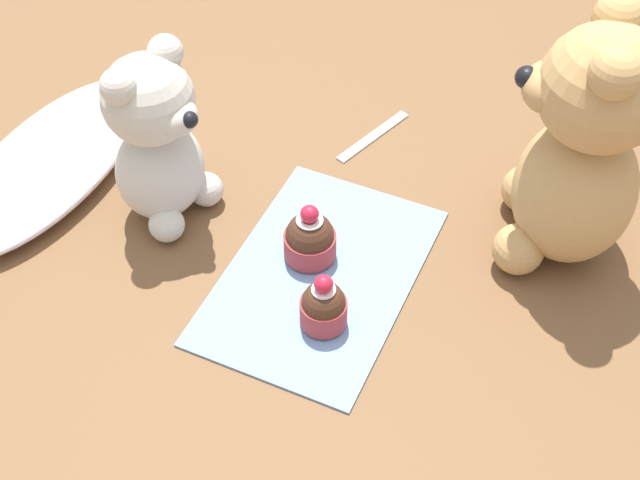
{
  "coord_description": "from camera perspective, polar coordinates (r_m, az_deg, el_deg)",
  "views": [
    {
      "loc": [
        -0.54,
        -0.25,
        0.71
      ],
      "look_at": [
        0.0,
        0.0,
        0.06
      ],
      "focal_mm": 50.0,
      "sensor_mm": 36.0,
      "label": 1
    }
  ],
  "objects": [
    {
      "name": "cupcake_near_tan_bear",
      "position": [
        0.86,
        0.22,
        -4.23
      ],
      "size": [
        0.05,
        0.05,
        0.07
      ],
      "color": "#993333",
      "rests_on": "knitted_placemat"
    },
    {
      "name": "teaspoon",
      "position": [
        1.08,
        3.42,
        6.68
      ],
      "size": [
        0.12,
        0.05,
        0.01
      ],
      "primitive_type": "cube",
      "rotation": [
        0.0,
        0.0,
        2.81
      ],
      "color": "silver",
      "rests_on": "ground_plane"
    },
    {
      "name": "knitted_placemat",
      "position": [
        0.92,
        0.0,
        -2.23
      ],
      "size": [
        0.28,
        0.18,
        0.01
      ],
      "primitive_type": "cube",
      "color": "#7A9ED1",
      "rests_on": "ground_plane"
    },
    {
      "name": "cupcake_near_cream_bear",
      "position": [
        0.92,
        -0.66,
        0.1
      ],
      "size": [
        0.06,
        0.06,
        0.07
      ],
      "color": "#993333",
      "rests_on": "knitted_placemat"
    },
    {
      "name": "teddy_bear_cream",
      "position": [
        0.94,
        -10.39,
        6.34
      ],
      "size": [
        0.11,
        0.11,
        0.21
      ],
      "rotation": [
        0.0,
        0.0,
        -0.18
      ],
      "color": "beige",
      "rests_on": "ground_plane"
    },
    {
      "name": "tulle_cloth",
      "position": [
        1.06,
        -16.89,
        4.81
      ],
      "size": [
        0.33,
        0.14,
        0.04
      ],
      "primitive_type": "ellipsoid",
      "color": "silver",
      "rests_on": "ground_plane"
    },
    {
      "name": "ground_plane",
      "position": [
        0.92,
        0.0,
        -2.35
      ],
      "size": [
        4.0,
        4.0,
        0.0
      ],
      "primitive_type": "plane",
      "color": "brown"
    },
    {
      "name": "teddy_bear_tan",
      "position": [
        0.9,
        16.36,
        5.49
      ],
      "size": [
        0.16,
        0.15,
        0.28
      ],
      "rotation": [
        0.0,
        0.0,
        3.32
      ],
      "color": "tan",
      "rests_on": "ground_plane"
    }
  ]
}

